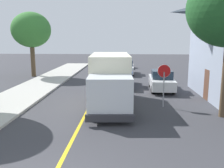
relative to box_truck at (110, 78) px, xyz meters
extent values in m
cube|color=gold|center=(-1.28, 0.69, -1.76)|extent=(0.16, 56.00, 0.01)
cube|color=#F2EDCC|center=(-0.04, 0.73, 0.13)|extent=(2.67, 5.12, 2.60)
cube|color=silver|center=(0.15, -2.76, -0.32)|extent=(2.39, 2.12, 1.70)
cube|color=#1E2D3D|center=(0.20, -3.66, 0.06)|extent=(2.04, 0.19, 0.75)
cube|color=#2D2D33|center=(0.21, -3.84, -1.35)|extent=(2.41, 0.33, 0.36)
cylinder|color=black|center=(1.19, -2.50, -1.27)|extent=(0.35, 1.01, 1.00)
cylinder|color=black|center=(-0.91, -2.62, -1.27)|extent=(0.35, 1.01, 1.00)
cylinder|color=black|center=(0.94, 2.04, -1.27)|extent=(0.35, 1.01, 1.00)
cylinder|color=black|center=(-1.16, 1.92, -1.27)|extent=(0.35, 1.01, 1.00)
cube|color=#2D4793|center=(0.70, 6.39, -1.12)|extent=(1.93, 4.45, 0.76)
cube|color=#1E2D3D|center=(0.70, 6.54, -0.42)|extent=(1.64, 1.85, 0.64)
cylinder|color=black|center=(1.44, 4.96, -1.45)|extent=(0.24, 0.65, 0.64)
cylinder|color=black|center=(-0.13, 5.01, -1.45)|extent=(0.24, 0.65, 0.64)
cylinder|color=black|center=(1.53, 7.78, -1.45)|extent=(0.24, 0.65, 0.64)
cylinder|color=black|center=(-0.05, 7.82, -1.45)|extent=(0.24, 0.65, 0.64)
cube|color=silver|center=(1.05, 13.75, -1.12)|extent=(1.91, 4.44, 0.76)
cube|color=#1E2D3D|center=(1.05, 13.90, -0.42)|extent=(1.63, 1.84, 0.64)
cylinder|color=black|center=(1.80, 12.33, -1.45)|extent=(0.24, 0.65, 0.64)
cylinder|color=black|center=(0.22, 12.37, -1.45)|extent=(0.24, 0.65, 0.64)
cylinder|color=black|center=(1.87, 15.14, -1.45)|extent=(0.24, 0.65, 0.64)
cylinder|color=black|center=(0.29, 15.18, -1.45)|extent=(0.24, 0.65, 0.64)
cube|color=#B7B7BC|center=(0.52, 20.49, -1.12)|extent=(1.92, 4.45, 0.76)
cube|color=#1E2D3D|center=(0.52, 20.64, -0.42)|extent=(1.63, 1.84, 0.64)
cylinder|color=black|center=(1.35, 19.11, -1.45)|extent=(0.24, 0.65, 0.64)
cylinder|color=black|center=(-0.23, 19.06, -1.45)|extent=(0.24, 0.65, 0.64)
cylinder|color=black|center=(1.28, 21.92, -1.45)|extent=(0.24, 0.65, 0.64)
cylinder|color=black|center=(-0.30, 21.88, -1.45)|extent=(0.24, 0.65, 0.64)
cube|color=silver|center=(3.92, 4.86, -1.12)|extent=(1.95, 4.46, 0.76)
cube|color=#1E2D3D|center=(3.91, 4.71, -0.42)|extent=(1.64, 1.85, 0.64)
cylinder|color=black|center=(3.18, 6.29, -1.45)|extent=(0.24, 0.65, 0.64)
cylinder|color=black|center=(4.76, 6.24, -1.45)|extent=(0.24, 0.65, 0.64)
cylinder|color=black|center=(3.08, 3.48, -1.45)|extent=(0.24, 0.65, 0.64)
cylinder|color=black|center=(4.66, 3.42, -1.45)|extent=(0.24, 0.65, 0.64)
cylinder|color=gray|center=(3.31, -0.22, -0.67)|extent=(0.08, 0.08, 2.20)
cylinder|color=red|center=(3.31, -0.19, 0.48)|extent=(0.76, 0.03, 0.76)
cylinder|color=white|center=(3.31, -0.17, 0.48)|extent=(0.80, 0.02, 0.80)
cube|color=brown|center=(6.59, 1.83, -0.72)|extent=(0.10, 1.00, 2.10)
cylinder|color=brown|center=(6.21, -2.00, 0.16)|extent=(0.31, 0.31, 3.84)
cylinder|color=brown|center=(-9.26, 11.61, -0.11)|extent=(0.48, 0.48, 3.32)
ellipsoid|color=#387A33|center=(-9.26, 11.61, 3.35)|extent=(4.21, 4.21, 3.79)
camera|label=1|loc=(0.89, -15.21, 2.47)|focal=39.55mm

